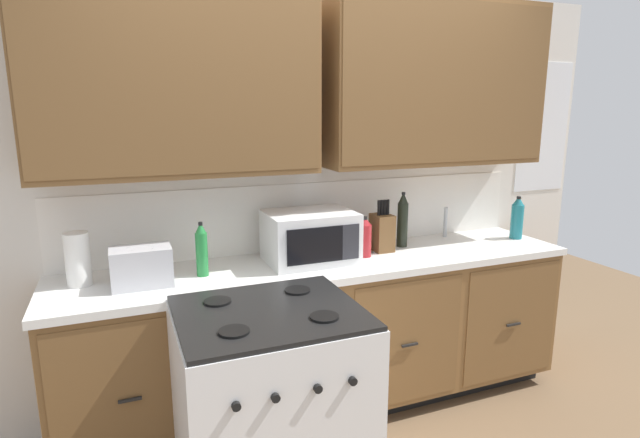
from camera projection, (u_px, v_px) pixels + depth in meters
name	position (u px, v px, depth m)	size (l,w,h in m)	color
ground_plane	(348.00, 436.00, 2.77)	(8.00, 8.00, 0.00)	brown
wall_unit	(314.00, 126.00, 2.87)	(4.08, 0.40, 2.45)	white
counter_run	(327.00, 334.00, 2.95)	(2.91, 0.64, 0.91)	black
stove_range	(271.00, 413.00, 2.18)	(0.76, 0.68, 0.95)	white
microwave	(310.00, 237.00, 2.82)	(0.48, 0.37, 0.28)	white
toaster	(141.00, 267.00, 2.43)	(0.28, 0.18, 0.19)	#B7B7BC
knife_block	(382.00, 232.00, 3.03)	(0.11, 0.14, 0.31)	brown
sink_faucet	(445.00, 222.00, 3.36)	(0.02, 0.02, 0.20)	#B2B5BA
paper_towel_roll	(78.00, 259.00, 2.43)	(0.12, 0.12, 0.26)	white
bottle_dark	(403.00, 220.00, 3.12)	(0.07, 0.07, 0.34)	black
bottle_teal	(517.00, 218.00, 3.31)	(0.08, 0.08, 0.28)	#1E707A
bottle_green	(202.00, 250.00, 2.57)	(0.06, 0.06, 0.28)	#237A38
bottle_red	(364.00, 237.00, 2.91)	(0.08, 0.08, 0.23)	maroon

